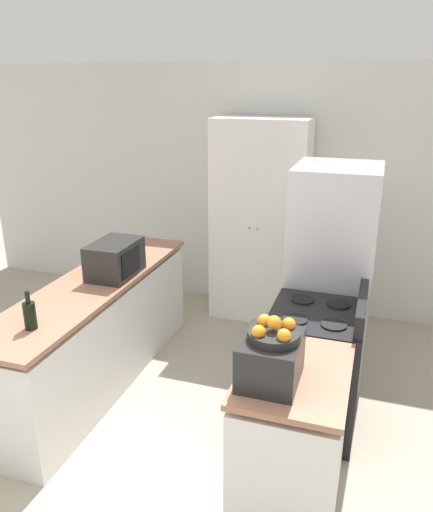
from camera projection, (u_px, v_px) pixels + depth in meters
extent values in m
cube|color=silver|center=(260.00, 190.00, 5.38)|extent=(7.00, 0.06, 2.60)
cube|color=silver|center=(98.00, 336.00, 4.15)|extent=(0.58, 2.37, 0.83)
cube|color=#9E6B51|center=(93.00, 284.00, 3.99)|extent=(0.60, 2.42, 0.04)
cube|color=silver|center=(291.00, 443.00, 2.92)|extent=(0.58, 0.82, 0.83)
cube|color=#9E6B51|center=(295.00, 374.00, 2.77)|extent=(0.60, 0.84, 0.04)
cube|color=white|center=(260.00, 221.00, 5.17)|extent=(0.95, 0.53, 2.08)
sphere|color=#B2B2B7|center=(249.00, 228.00, 4.93)|extent=(0.03, 0.03, 0.03)
sphere|color=#B2B2B7|center=(257.00, 229.00, 4.91)|extent=(0.03, 0.03, 0.03)
cube|color=black|center=(313.00, 368.00, 3.61)|extent=(0.64, 0.70, 0.90)
cube|color=black|center=(268.00, 374.00, 3.75)|extent=(0.02, 0.62, 0.50)
cube|color=black|center=(362.00, 307.00, 3.35)|extent=(0.06, 0.67, 0.16)
cylinder|color=black|center=(295.00, 319.00, 3.35)|extent=(0.17, 0.17, 0.01)
cylinder|color=black|center=(303.00, 299.00, 3.65)|extent=(0.17, 0.17, 0.01)
cylinder|color=black|center=(334.00, 325.00, 3.27)|extent=(0.17, 0.17, 0.01)
cylinder|color=black|center=(339.00, 304.00, 3.57)|extent=(0.17, 0.17, 0.01)
cube|color=#B7B7BC|center=(331.00, 274.00, 4.14)|extent=(0.66, 0.75, 1.80)
cylinder|color=gray|center=(285.00, 268.00, 4.03)|extent=(0.02, 0.02, 0.99)
cube|color=black|center=(115.00, 259.00, 4.07)|extent=(0.32, 0.48, 0.29)
cube|color=black|center=(131.00, 262.00, 3.99)|extent=(0.01, 0.29, 0.21)
cylinder|color=black|center=(30.00, 316.00, 3.21)|extent=(0.08, 0.08, 0.18)
cylinder|color=black|center=(27.00, 297.00, 3.16)|extent=(0.03, 0.03, 0.08)
cube|color=black|center=(271.00, 360.00, 2.64)|extent=(0.31, 0.38, 0.25)
cube|color=black|center=(242.00, 355.00, 2.69)|extent=(0.01, 0.26, 0.15)
cylinder|color=black|center=(274.00, 335.00, 2.58)|extent=(0.28, 0.28, 0.05)
sphere|color=orange|center=(289.00, 324.00, 2.60)|extent=(0.07, 0.07, 0.07)
sphere|color=orange|center=(264.00, 321.00, 2.64)|extent=(0.07, 0.07, 0.07)
sphere|color=orange|center=(259.00, 332.00, 2.53)|extent=(0.07, 0.07, 0.07)
sphere|color=orange|center=(284.00, 336.00, 2.49)|extent=(0.07, 0.07, 0.07)
sphere|color=orange|center=(274.00, 322.00, 2.55)|extent=(0.07, 0.07, 0.07)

